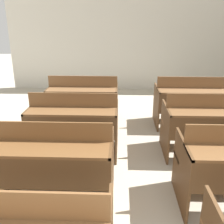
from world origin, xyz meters
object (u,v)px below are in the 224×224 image
object	(u,v)px
bench_third_left	(74,122)
bench_third_right	(209,124)
bench_second_left	(53,161)
bench_back_right	(191,101)
bench_back_left	(83,99)

from	to	relation	value
bench_third_left	bench_third_right	distance (m)	1.95
bench_second_left	bench_back_right	size ratio (longest dim) A/B	1.00
bench_second_left	bench_back_left	xyz separation A→B (m)	(0.00, 2.23, 0.00)
bench_third_left	bench_back_left	bearing A→B (deg)	91.37
bench_second_left	bench_back_left	distance (m)	2.23
bench_second_left	bench_back_right	xyz separation A→B (m)	(1.99, 2.24, 0.00)
bench_third_left	bench_third_right	world-z (taller)	same
bench_back_left	bench_second_left	bearing A→B (deg)	-90.05
bench_second_left	bench_third_left	distance (m)	1.09
bench_second_left	bench_third_right	size ratio (longest dim) A/B	1.00
bench_second_left	bench_back_right	distance (m)	2.99
bench_third_left	bench_back_left	xyz separation A→B (m)	(-0.03, 1.14, 0.00)
bench_second_left	bench_back_left	world-z (taller)	same
bench_third_left	bench_second_left	bearing A→B (deg)	-91.53
bench_third_right	bench_back_right	size ratio (longest dim) A/B	1.00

